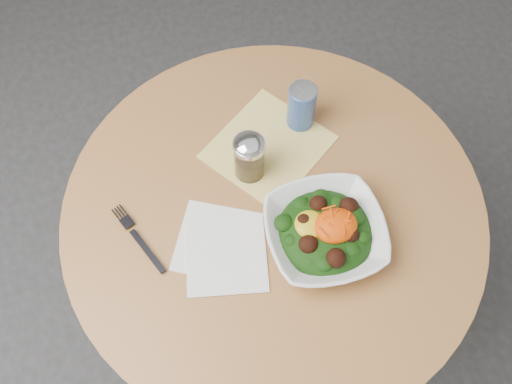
# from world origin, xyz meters

# --- Properties ---
(ground) EXTENTS (6.00, 6.00, 0.00)m
(ground) POSITION_xyz_m (0.00, 0.00, 0.00)
(ground) COLOR #2C2C2F
(ground) RESTS_ON ground
(table) EXTENTS (0.90, 0.90, 0.75)m
(table) POSITION_xyz_m (0.00, 0.00, 0.55)
(table) COLOR black
(table) RESTS_ON ground
(cloth_napkin) EXTENTS (0.32, 0.31, 0.00)m
(cloth_napkin) POSITION_xyz_m (0.04, 0.14, 0.75)
(cloth_napkin) COLOR #EAB60C
(cloth_napkin) RESTS_ON table
(paper_napkins) EXTENTS (0.22, 0.25, 0.00)m
(paper_napkins) POSITION_xyz_m (-0.13, -0.05, 0.75)
(paper_napkins) COLOR white
(paper_napkins) RESTS_ON table
(salad_bowl) EXTENTS (0.27, 0.27, 0.09)m
(salad_bowl) POSITION_xyz_m (0.07, -0.10, 0.78)
(salad_bowl) COLOR white
(salad_bowl) RESTS_ON table
(fork) EXTENTS (0.07, 0.18, 0.00)m
(fork) POSITION_xyz_m (-0.29, 0.03, 0.76)
(fork) COLOR black
(fork) RESTS_ON table
(spice_shaker) EXTENTS (0.07, 0.07, 0.12)m
(spice_shaker) POSITION_xyz_m (-0.02, 0.10, 0.81)
(spice_shaker) COLOR silver
(spice_shaker) RESTS_ON table
(beverage_can) EXTENTS (0.06, 0.06, 0.12)m
(beverage_can) POSITION_xyz_m (0.14, 0.18, 0.81)
(beverage_can) COLOR navy
(beverage_can) RESTS_ON table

